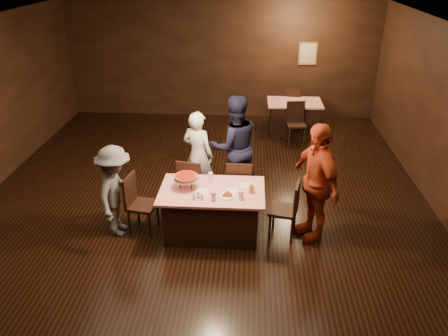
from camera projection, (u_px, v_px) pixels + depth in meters
The scene contains 23 objects.
room at pixel (198, 92), 6.54m from camera, with size 10.00×10.04×3.02m.
main_table at pixel (212, 211), 6.82m from camera, with size 1.60×1.00×0.77m, color red.
back_table at pixel (294, 117), 10.70m from camera, with size 1.30×0.90×0.77m, color red.
chair_far_left at pixel (193, 183), 7.47m from camera, with size 0.42×0.42×0.95m, color black.
chair_far_right at pixel (240, 184), 7.42m from camera, with size 0.42×0.42×0.95m, color black.
chair_end_left at pixel (142, 204), 6.84m from camera, with size 0.42×0.42×0.95m, color black.
chair_end_right at pixel (283, 209), 6.71m from camera, with size 0.42×0.42×0.95m, color black.
chair_back_near at pixel (296, 124), 10.03m from camera, with size 0.42×0.42×0.95m, color black.
chair_back_far at pixel (292, 106), 11.19m from camera, with size 0.42×0.42×0.95m, color black.
diner_white_jacket at pixel (198, 155), 7.70m from camera, with size 0.59×0.38×1.61m, color white.
diner_navy_hoodie at pixel (234, 147), 7.71m from camera, with size 0.91×0.71×1.87m, color black.
diner_grey_knit at pixel (116, 191), 6.67m from camera, with size 0.96×0.55×1.48m, color #55555A.
diner_red_shirt at pixel (316, 182), 6.52m from camera, with size 1.10×0.46×1.88m, color #AC361A.
pizza_stand at pixel (186, 177), 6.63m from camera, with size 0.38×0.38×0.22m.
plate_with_slice at pixel (228, 195), 6.46m from camera, with size 0.25×0.25×0.06m.
plate_empty at pixel (248, 186), 6.74m from camera, with size 0.25×0.25×0.01m, color white.
glass_front_left at pixel (214, 196), 6.34m from camera, with size 0.08×0.08×0.14m, color silver.
glass_front_right at pixel (241, 195), 6.36m from camera, with size 0.08×0.08×0.14m, color silver.
glass_amber at pixel (251, 189), 6.53m from camera, with size 0.08×0.08×0.14m, color #BF7F26.
glass_back at pixel (210, 177), 6.88m from camera, with size 0.08×0.08×0.14m, color silver.
condiments at pixel (198, 196), 6.38m from camera, with size 0.17×0.10×0.09m.
napkin_center at pixel (232, 190), 6.63m from camera, with size 0.16×0.16×0.01m, color white.
napkin_left at pixel (202, 191), 6.61m from camera, with size 0.16×0.16×0.01m, color white.
Camera 1 is at (0.80, -6.32, 4.03)m, focal length 35.00 mm.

